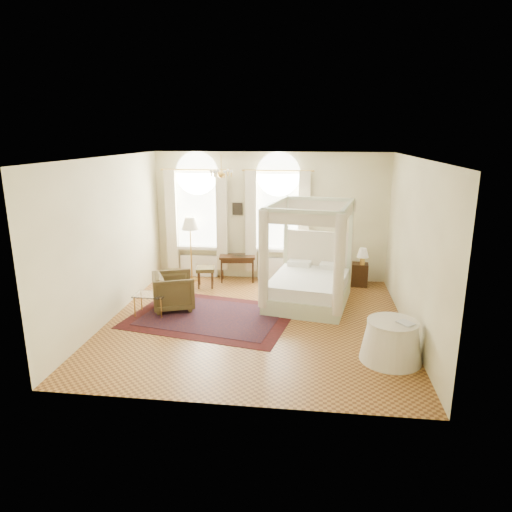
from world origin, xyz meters
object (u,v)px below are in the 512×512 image
Objects in this scene: writing_desk at (237,259)px; side_table at (391,341)px; canopy_bed at (309,282)px; coffee_table at (151,296)px; stool at (205,271)px; armchair at (174,291)px; floor_lamp at (190,227)px; nightstand at (360,275)px.

side_table is at bearing -50.41° from writing_desk.
canopy_bed is 3.56× the size of coffee_table.
canopy_bed is at bearing -18.55° from stool.
canopy_bed is at bearing -97.99° from armchair.
armchair is (-2.93, -0.67, -0.12)m from canopy_bed.
armchair is 0.52× the size of floor_lamp.
armchair is at bearing -102.94° from stool.
floor_lamp is (-0.14, 2.02, 1.03)m from armchair.
coffee_table is 4.96m from side_table.
armchair is (-1.07, -2.12, -0.19)m from writing_desk.
canopy_bed is 3.47m from floor_lamp.
canopy_bed is 2.31× the size of side_table.
writing_desk is at bearing -47.72° from armchair.
floor_lamp is (0.25, 2.41, 1.02)m from coffee_table.
stool is (-3.85, -0.58, 0.14)m from nightstand.
writing_desk is (-1.86, 1.44, 0.06)m from canopy_bed.
writing_desk is at bearing 39.02° from stool.
coffee_table is (-4.58, -2.51, 0.12)m from nightstand.
nightstand reaches higher than coffee_table.
writing_desk is 2.38m from armchair.
stool is 0.59× the size of armchair.
floor_lamp reaches higher than armchair.
canopy_bed is 3.48m from coffee_table.
writing_desk is 5.16m from side_table.
nightstand is 4.48m from floor_lamp.
stool reaches higher than coffee_table.
floor_lamp is at bearing -178.76° from nightstand.
floor_lamp is 6.03m from side_table.
stool is 0.31× the size of floor_lamp.
writing_desk is 0.58× the size of floor_lamp.
canopy_bed is at bearing 17.82° from coffee_table.
armchair is (-0.35, -1.54, -0.03)m from stool.
side_table is at bearing -17.22° from coffee_table.
armchair reaches higher than coffee_table.
nightstand is 3.98m from side_table.
floor_lamp reaches higher than coffee_table.
floor_lamp is at bearing 139.16° from side_table.
coffee_table is at bearing -95.83° from floor_lamp.
floor_lamp is (-4.33, -0.09, 1.14)m from nightstand.
floor_lamp is at bearing -175.58° from writing_desk.
writing_desk is (-3.13, -0.00, 0.30)m from nightstand.
stool is (-2.57, 0.86, -0.10)m from canopy_bed.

